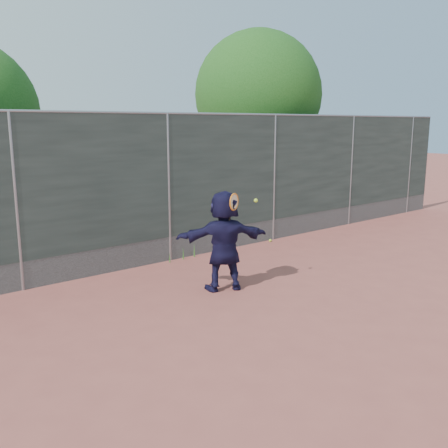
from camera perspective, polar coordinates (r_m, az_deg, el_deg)
ground at (r=7.93m, az=8.00°, el=-9.39°), size 80.00×80.00×0.00m
player at (r=8.43m, az=0.00°, el=-1.91°), size 1.66×1.11×1.72m
ball_ground at (r=12.06m, az=5.31°, el=-1.88°), size 0.07×0.07×0.07m
fence at (r=10.18m, az=-6.36°, el=4.48°), size 20.00×0.06×3.03m
swing_action at (r=8.21m, az=1.39°, el=2.44°), size 0.61×0.18×0.51m
tree_right at (r=14.81m, az=4.31°, el=14.08°), size 3.78×3.60×5.39m
weed_clump at (r=10.52m, az=-4.49°, el=-3.29°), size 0.68×0.07×0.30m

